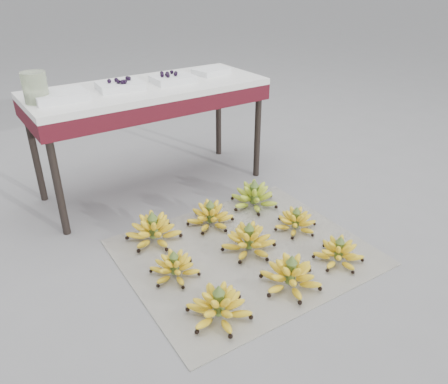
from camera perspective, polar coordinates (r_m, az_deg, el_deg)
ground at (r=2.45m, az=3.78°, el=-6.88°), size 60.00×60.00×0.00m
newspaper_mat at (r=2.38m, az=2.75°, el=-7.85°), size 1.28×1.09×0.01m
bunch_front_left at (r=1.96m, az=-0.68°, el=-14.70°), size 0.35×0.35×0.18m
bunch_front_center at (r=2.14m, az=8.68°, el=-10.72°), size 0.32×0.32×0.18m
bunch_front_right at (r=2.36m, az=14.74°, el=-7.68°), size 0.32×0.32×0.16m
bunch_mid_left at (r=2.20m, az=-6.49°, el=-9.72°), size 0.27×0.27×0.15m
bunch_mid_center at (r=2.36m, az=3.26°, el=-6.38°), size 0.32×0.32×0.18m
bunch_mid_right at (r=2.57m, az=9.35°, el=-3.85°), size 0.32×0.32×0.15m
bunch_back_left at (r=2.47m, az=-9.20°, el=-4.96°), size 0.34×0.34×0.19m
bunch_back_center at (r=2.58m, az=-1.80°, el=-3.14°), size 0.32×0.32×0.17m
bunch_back_right at (r=2.78m, az=3.94°, el=-0.63°), size 0.38×0.38×0.19m
vendor_table at (r=2.86m, az=-9.80°, el=12.04°), size 1.49×0.59×0.71m
tray_far_left at (r=2.63m, az=-20.54°, el=11.67°), size 0.29×0.21×0.04m
tray_left at (r=2.77m, az=-13.40°, el=13.40°), size 0.28×0.21×0.07m
tray_right at (r=2.88m, az=-6.75°, el=14.49°), size 0.26×0.19×0.07m
tray_far_right at (r=3.10m, az=-1.69°, el=15.51°), size 0.26×0.20×0.04m
glass_jar at (r=2.61m, az=-23.43°, el=12.42°), size 0.16×0.16×0.17m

